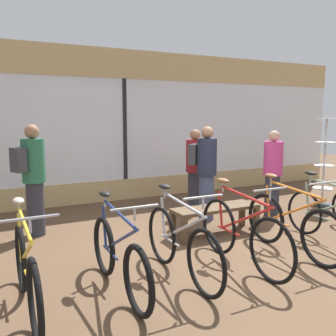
{
  "coord_description": "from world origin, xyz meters",
  "views": [
    {
      "loc": [
        -2.85,
        -3.96,
        1.84
      ],
      "look_at": [
        0.0,
        1.59,
        0.95
      ],
      "focal_mm": 40.0,
      "sensor_mm": 36.0,
      "label": 1
    }
  ],
  "objects_px": {
    "bicycle_left": "(118,258)",
    "bicycle_right": "(333,218)",
    "accessory_rack": "(324,169)",
    "bicycle_far_left": "(27,273)",
    "display_bench": "(215,211)",
    "bicycle_center_left": "(181,244)",
    "bicycle_center": "(242,234)",
    "customer_near_rack": "(33,177)",
    "customer_mid_floor": "(273,172)",
    "customer_near_bench": "(206,170)",
    "bicycle_center_right": "(291,225)",
    "customer_by_window": "(195,169)"
  },
  "relations": [
    {
      "from": "bicycle_left",
      "to": "bicycle_right",
      "type": "height_order",
      "value": "same"
    },
    {
      "from": "accessory_rack",
      "to": "bicycle_far_left",
      "type": "bearing_deg",
      "value": -163.85
    },
    {
      "from": "accessory_rack",
      "to": "display_bench",
      "type": "relative_size",
      "value": 1.33
    },
    {
      "from": "bicycle_far_left",
      "to": "bicycle_center_left",
      "type": "xyz_separation_m",
      "value": [
        1.64,
        0.01,
        0.0
      ]
    },
    {
      "from": "bicycle_right",
      "to": "bicycle_center",
      "type": "bearing_deg",
      "value": -178.59
    },
    {
      "from": "customer_near_rack",
      "to": "display_bench",
      "type": "bearing_deg",
      "value": -25.71
    },
    {
      "from": "accessory_rack",
      "to": "customer_mid_floor",
      "type": "bearing_deg",
      "value": -173.53
    },
    {
      "from": "bicycle_right",
      "to": "customer_mid_floor",
      "type": "xyz_separation_m",
      "value": [
        0.26,
        1.53,
        0.43
      ]
    },
    {
      "from": "bicycle_left",
      "to": "bicycle_center_left",
      "type": "height_order",
      "value": "bicycle_center_left"
    },
    {
      "from": "bicycle_center",
      "to": "customer_near_bench",
      "type": "height_order",
      "value": "customer_near_bench"
    },
    {
      "from": "bicycle_right",
      "to": "bicycle_left",
      "type": "bearing_deg",
      "value": -179.86
    },
    {
      "from": "accessory_rack",
      "to": "customer_near_bench",
      "type": "bearing_deg",
      "value": 175.94
    },
    {
      "from": "bicycle_far_left",
      "to": "bicycle_left",
      "type": "bearing_deg",
      "value": 0.06
    },
    {
      "from": "bicycle_right",
      "to": "customer_near_rack",
      "type": "height_order",
      "value": "customer_near_rack"
    },
    {
      "from": "bicycle_center",
      "to": "accessory_rack",
      "type": "xyz_separation_m",
      "value": [
        3.45,
        1.74,
        0.35
      ]
    },
    {
      "from": "customer_mid_floor",
      "to": "customer_near_bench",
      "type": "height_order",
      "value": "customer_near_bench"
    },
    {
      "from": "bicycle_center",
      "to": "bicycle_right",
      "type": "xyz_separation_m",
      "value": [
        1.66,
        0.04,
        -0.02
      ]
    },
    {
      "from": "bicycle_center",
      "to": "accessory_rack",
      "type": "bearing_deg",
      "value": 26.85
    },
    {
      "from": "bicycle_center_left",
      "to": "accessory_rack",
      "type": "xyz_separation_m",
      "value": [
        4.27,
        1.7,
        0.36
      ]
    },
    {
      "from": "bicycle_far_left",
      "to": "bicycle_center_left",
      "type": "relative_size",
      "value": 1.01
    },
    {
      "from": "bicycle_left",
      "to": "bicycle_right",
      "type": "bearing_deg",
      "value": 0.14
    },
    {
      "from": "bicycle_far_left",
      "to": "customer_near_bench",
      "type": "relative_size",
      "value": 1.06
    },
    {
      "from": "bicycle_center_right",
      "to": "display_bench",
      "type": "height_order",
      "value": "bicycle_center_right"
    },
    {
      "from": "display_bench",
      "to": "customer_near_bench",
      "type": "distance_m",
      "value": 0.97
    },
    {
      "from": "customer_mid_floor",
      "to": "customer_near_bench",
      "type": "relative_size",
      "value": 0.95
    },
    {
      "from": "bicycle_center_right",
      "to": "customer_near_rack",
      "type": "height_order",
      "value": "customer_near_rack"
    },
    {
      "from": "customer_near_bench",
      "to": "customer_mid_floor",
      "type": "bearing_deg",
      "value": -17.02
    },
    {
      "from": "customer_mid_floor",
      "to": "customer_near_bench",
      "type": "bearing_deg",
      "value": 162.98
    },
    {
      "from": "bicycle_far_left",
      "to": "display_bench",
      "type": "relative_size",
      "value": 1.24
    },
    {
      "from": "accessory_rack",
      "to": "customer_near_bench",
      "type": "relative_size",
      "value": 1.13
    },
    {
      "from": "bicycle_center_right",
      "to": "accessory_rack",
      "type": "xyz_separation_m",
      "value": [
        2.6,
        1.72,
        0.36
      ]
    },
    {
      "from": "customer_mid_floor",
      "to": "accessory_rack",
      "type": "bearing_deg",
      "value": 6.47
    },
    {
      "from": "bicycle_center",
      "to": "bicycle_center_right",
      "type": "relative_size",
      "value": 1.0
    },
    {
      "from": "bicycle_left",
      "to": "bicycle_right",
      "type": "relative_size",
      "value": 0.97
    },
    {
      "from": "bicycle_left",
      "to": "customer_near_rack",
      "type": "bearing_deg",
      "value": 102.27
    },
    {
      "from": "bicycle_center_left",
      "to": "display_bench",
      "type": "xyz_separation_m",
      "value": [
        1.24,
        1.13,
        -0.04
      ]
    },
    {
      "from": "bicycle_center_left",
      "to": "bicycle_right",
      "type": "relative_size",
      "value": 0.98
    },
    {
      "from": "bicycle_center_left",
      "to": "customer_by_window",
      "type": "distance_m",
      "value": 3.03
    },
    {
      "from": "bicycle_center",
      "to": "display_bench",
      "type": "height_order",
      "value": "bicycle_center"
    },
    {
      "from": "bicycle_right",
      "to": "accessory_rack",
      "type": "height_order",
      "value": "accessory_rack"
    },
    {
      "from": "bicycle_left",
      "to": "customer_near_bench",
      "type": "height_order",
      "value": "customer_near_bench"
    },
    {
      "from": "display_bench",
      "to": "customer_mid_floor",
      "type": "distance_m",
      "value": 1.62
    },
    {
      "from": "accessory_rack",
      "to": "customer_near_rack",
      "type": "distance_m",
      "value": 5.56
    },
    {
      "from": "bicycle_far_left",
      "to": "bicycle_center",
      "type": "xyz_separation_m",
      "value": [
        2.47,
        -0.03,
        0.02
      ]
    },
    {
      "from": "bicycle_center_left",
      "to": "customer_near_bench",
      "type": "relative_size",
      "value": 1.04
    },
    {
      "from": "bicycle_left",
      "to": "accessory_rack",
      "type": "relative_size",
      "value": 0.91
    },
    {
      "from": "bicycle_center",
      "to": "bicycle_right",
      "type": "bearing_deg",
      "value": 1.41
    },
    {
      "from": "bicycle_right",
      "to": "accessory_rack",
      "type": "bearing_deg",
      "value": 43.59
    },
    {
      "from": "bicycle_center_left",
      "to": "customer_mid_floor",
      "type": "height_order",
      "value": "customer_mid_floor"
    },
    {
      "from": "bicycle_center_right",
      "to": "customer_near_bench",
      "type": "distance_m",
      "value": 1.98
    }
  ]
}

